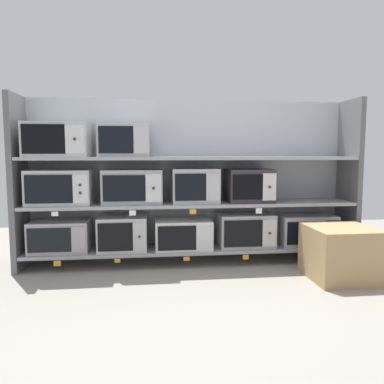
{
  "coord_description": "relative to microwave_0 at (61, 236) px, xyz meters",
  "views": [
    {
      "loc": [
        -0.4,
        -3.48,
        1.05
      ],
      "look_at": [
        0.0,
        0.0,
        0.69
      ],
      "focal_mm": 34.61,
      "sensor_mm": 36.0,
      "label": 1
    }
  ],
  "objects": [
    {
      "name": "ground",
      "position": [
        1.23,
        -1.0,
        -0.3
      ],
      "size": [
        7.1,
        6.0,
        0.02
      ],
      "primitive_type": "cube",
      "color": "gray"
    },
    {
      "name": "back_panel",
      "position": [
        1.23,
        0.23,
        0.49
      ],
      "size": [
        3.3,
        0.04,
        1.58
      ],
      "primitive_type": "cube",
      "color": "#9EA3A8",
      "rests_on": "ground"
    },
    {
      "name": "upright_left",
      "position": [
        -0.35,
        0.0,
        0.49
      ],
      "size": [
        0.05,
        0.42,
        1.58
      ],
      "primitive_type": "cube",
      "color": "#5B5B5E",
      "rests_on": "ground"
    },
    {
      "name": "upright_right",
      "position": [
        2.81,
        0.0,
        0.49
      ],
      "size": [
        0.05,
        0.42,
        1.58
      ],
      "primitive_type": "cube",
      "color": "#5B5B5E",
      "rests_on": "ground"
    },
    {
      "name": "shelf_0",
      "position": [
        1.23,
        0.0,
        -0.16
      ],
      "size": [
        3.1,
        0.42,
        0.03
      ],
      "primitive_type": "cube",
      "color": "#99999E",
      "rests_on": "ground"
    },
    {
      "name": "microwave_0",
      "position": [
        0.0,
        0.0,
        0.0
      ],
      "size": [
        0.53,
        0.36,
        0.29
      ],
      "color": "#A49DA4",
      "rests_on": "shelf_0"
    },
    {
      "name": "microwave_1",
      "position": [
        0.57,
        -0.0,
        0.02
      ],
      "size": [
        0.45,
        0.4,
        0.32
      ],
      "color": "#BAB8B9",
      "rests_on": "shelf_0"
    },
    {
      "name": "microwave_2",
      "position": [
        1.14,
        -0.0,
        -0.01
      ],
      "size": [
        0.53,
        0.4,
        0.27
      ],
      "color": "silver",
      "rests_on": "shelf_0"
    },
    {
      "name": "microwave_3",
      "position": [
        1.75,
        -0.0,
        0.02
      ],
      "size": [
        0.53,
        0.38,
        0.32
      ],
      "color": "#9FA0A4",
      "rests_on": "shelf_0"
    },
    {
      "name": "microwave_4",
      "position": [
        2.37,
        0.0,
        0.0
      ],
      "size": [
        0.55,
        0.35,
        0.29
      ],
      "color": "#B6B5B9",
      "rests_on": "shelf_0"
    },
    {
      "name": "price_tag_0",
      "position": [
        0.01,
        -0.21,
        -0.2
      ],
      "size": [
        0.06,
        0.0,
        0.05
      ],
      "primitive_type": "cube",
      "color": "orange"
    },
    {
      "name": "price_tag_1",
      "position": [
        0.53,
        -0.21,
        -0.19
      ],
      "size": [
        0.05,
        0.0,
        0.03
      ],
      "primitive_type": "cube",
      "color": "orange"
    },
    {
      "name": "price_tag_2",
      "position": [
        1.15,
        -0.21,
        -0.2
      ],
      "size": [
        0.06,
        0.0,
        0.04
      ],
      "primitive_type": "cube",
      "color": "orange"
    },
    {
      "name": "price_tag_3",
      "position": [
        1.7,
        -0.21,
        -0.2
      ],
      "size": [
        0.06,
        0.0,
        0.04
      ],
      "primitive_type": "cube",
      "color": "orange"
    },
    {
      "name": "price_tag_4",
      "position": [
        2.35,
        -0.21,
        -0.2
      ],
      "size": [
        0.06,
        0.0,
        0.04
      ],
      "primitive_type": "cube",
      "color": "orange"
    },
    {
      "name": "shelf_1",
      "position": [
        1.23,
        0.0,
        0.28
      ],
      "size": [
        3.1,
        0.42,
        0.03
      ],
      "primitive_type": "cube",
      "color": "#99999E"
    },
    {
      "name": "microwave_5",
      "position": [
        0.02,
        -0.0,
        0.45
      ],
      "size": [
        0.56,
        0.39,
        0.32
      ],
      "color": "#B6B5B8",
      "rests_on": "shelf_1"
    },
    {
      "name": "microwave_6",
      "position": [
        0.67,
        0.0,
        0.45
      ],
      "size": [
        0.55,
        0.36,
        0.32
      ],
      "color": "#A0A0A7",
      "rests_on": "shelf_1"
    },
    {
      "name": "microwave_7",
      "position": [
        1.25,
        0.0,
        0.45
      ],
      "size": [
        0.44,
        0.36,
        0.32
      ],
      "color": "#B6B4BE",
      "rests_on": "shelf_1"
    },
    {
      "name": "microwave_8",
      "position": [
        1.78,
        0.0,
        0.45
      ],
      "size": [
        0.44,
        0.37,
        0.32
      ],
      "color": "#332A33",
      "rests_on": "shelf_1"
    },
    {
      "name": "price_tag_5",
      "position": [
        0.01,
        -0.21,
        0.24
      ],
      "size": [
        0.06,
        0.0,
        0.04
      ],
      "primitive_type": "cube",
      "color": "white"
    },
    {
      "name": "price_tag_6",
      "position": [
        0.67,
        -0.21,
        0.23
      ],
      "size": [
        0.06,
        0.0,
        0.05
      ],
      "primitive_type": "cube",
      "color": "white"
    },
    {
      "name": "price_tag_7",
      "position": [
        1.21,
        -0.21,
        0.24
      ],
      "size": [
        0.06,
        0.0,
        0.04
      ],
      "primitive_type": "cube",
      "color": "orange"
    },
    {
      "name": "price_tag_8",
      "position": [
        1.82,
        -0.21,
        0.23
      ],
      "size": [
        0.06,
        0.0,
        0.05
      ],
      "primitive_type": "cube",
      "color": "white"
    },
    {
      "name": "shelf_2",
      "position": [
        1.23,
        0.0,
        0.71
      ],
      "size": [
        3.1,
        0.42,
        0.03
      ],
      "primitive_type": "cube",
      "color": "#99999E"
    },
    {
      "name": "microwave_9",
      "position": [
        0.01,
        -0.0,
        0.88
      ],
      "size": [
        0.55,
        0.43,
        0.3
      ],
      "color": "#B3B8BA",
      "rests_on": "shelf_2"
    },
    {
      "name": "microwave_10",
      "position": [
        0.6,
        -0.0,
        0.88
      ],
      "size": [
        0.46,
        0.37,
        0.3
      ],
      "color": "#B8B2B7",
      "rests_on": "shelf_2"
    },
    {
      "name": "shipping_carton",
      "position": [
        2.41,
        -0.6,
        -0.07
      ],
      "size": [
        0.52,
        0.52,
        0.44
      ],
      "primitive_type": "cube",
      "color": "tan",
      "rests_on": "ground"
    }
  ]
}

